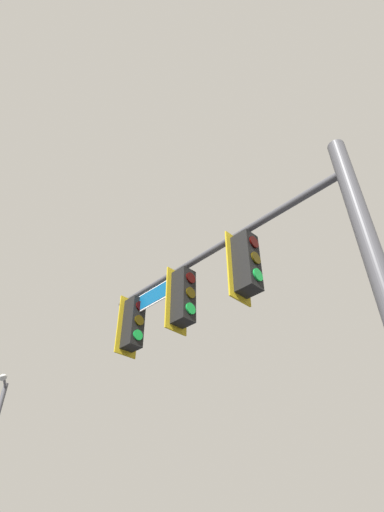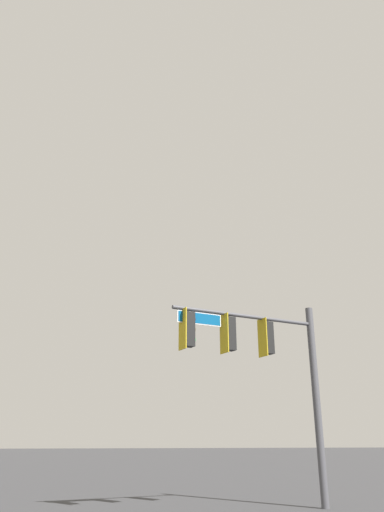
% 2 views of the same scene
% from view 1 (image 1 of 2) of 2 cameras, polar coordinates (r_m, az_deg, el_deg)
% --- Properties ---
extents(signal_pole_near, '(5.59, 1.23, 6.63)m').
position_cam_1_polar(signal_pole_near, '(6.23, 8.20, -7.12)').
color(signal_pole_near, '#47474C').
rests_on(signal_pole_near, ground_plane).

